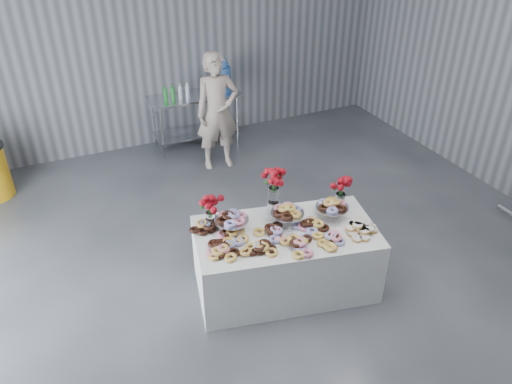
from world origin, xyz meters
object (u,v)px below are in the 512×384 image
display_table (285,259)px  prep_table (195,111)px  person (217,112)px  water_jug (222,76)px

display_table → prep_table: 3.78m
prep_table → person: (0.09, -0.83, 0.29)m
water_jug → person: bearing=-116.5°
display_table → water_jug: water_jug is taller
water_jug → prep_table: bearing=180.0°
prep_table → water_jug: bearing=-0.0°
display_table → person: person is taller
prep_table → water_jug: (0.50, -0.00, 0.53)m
display_table → person: (0.35, 2.93, 0.53)m
prep_table → display_table: bearing=-94.0°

